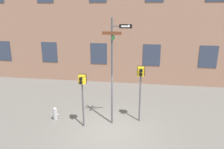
{
  "coord_description": "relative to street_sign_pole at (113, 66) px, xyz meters",
  "views": [
    {
      "loc": [
        1.5,
        -8.96,
        5.42
      ],
      "look_at": [
        0.01,
        0.78,
        2.55
      ],
      "focal_mm": 35.0,
      "sensor_mm": 36.0,
      "label": 1
    }
  ],
  "objects": [
    {
      "name": "pedestrian_signal_right",
      "position": [
        1.27,
        0.44,
        -0.73
      ],
      "size": [
        0.37,
        0.4,
        2.87
      ],
      "color": "#4C4C51",
      "rests_on": "ground_plane"
    },
    {
      "name": "ground_plane",
      "position": [
        -0.08,
        -0.78,
        -2.99
      ],
      "size": [
        60.0,
        60.0,
        0.0
      ],
      "primitive_type": "plane",
      "color": "#595651"
    },
    {
      "name": "fire_hydrant",
      "position": [
        -3.02,
        -0.07,
        -2.66
      ],
      "size": [
        0.39,
        0.23,
        0.68
      ],
      "color": "#A5A5A8",
      "rests_on": "ground_plane"
    },
    {
      "name": "pedestrian_signal_left",
      "position": [
        -1.39,
        -0.49,
        -0.95
      ],
      "size": [
        0.35,
        0.4,
        2.62
      ],
      "color": "#4C4C51",
      "rests_on": "ground_plane"
    },
    {
      "name": "street_sign_pole",
      "position": [
        0.0,
        0.0,
        0.0
      ],
      "size": [
        1.32,
        0.72,
        5.15
      ],
      "color": "#4C4C51",
      "rests_on": "ground_plane"
    }
  ]
}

